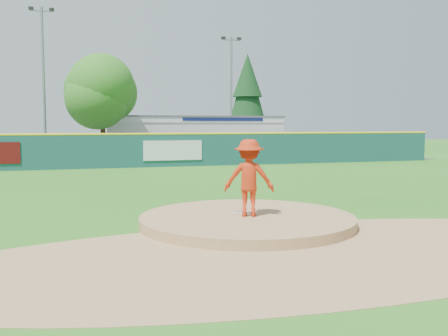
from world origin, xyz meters
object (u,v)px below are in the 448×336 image
object	(u,v)px
light_pole_right	(231,90)
van	(224,149)
pool_building_grp	(189,135)
conifer_tree	(247,95)
light_pole_left	(44,76)
pitcher	(249,178)
deciduous_tree	(102,97)

from	to	relation	value
light_pole_right	van	bearing A→B (deg)	-113.32
pool_building_grp	conifer_tree	bearing A→B (deg)	29.78
van	light_pole_left	distance (m)	14.20
pitcher	light_pole_left	xyz separation A→B (m)	(-6.01, 27.10, 4.83)
van	light_pole_left	bearing A→B (deg)	65.70
deciduous_tree	conifer_tree	distance (m)	18.63
conifer_tree	light_pole_right	world-z (taller)	light_pole_right
pool_building_grp	conifer_tree	size ratio (longest dim) A/B	1.60
van	light_pole_right	distance (m)	7.47
conifer_tree	pool_building_grp	bearing A→B (deg)	-150.22
pitcher	deciduous_tree	distance (m)	25.40
conifer_tree	van	bearing A→B (deg)	-117.09
pitcher	pool_building_grp	bearing A→B (deg)	-78.60
pitcher	conifer_tree	bearing A→B (deg)	-87.82
van	pool_building_grp	size ratio (longest dim) A/B	0.32
pitcher	conifer_tree	size ratio (longest dim) A/B	0.21
pool_building_grp	conifer_tree	distance (m)	8.95
conifer_tree	light_pole_right	bearing A→B (deg)	-119.74
pool_building_grp	conifer_tree	xyz separation A→B (m)	(7.00, 4.01, 3.88)
pool_building_grp	deciduous_tree	xyz separation A→B (m)	(-8.00, -6.99, 2.89)
van	deciduous_tree	size ratio (longest dim) A/B	0.67
light_pole_left	van	bearing A→B (deg)	-14.18
van	light_pole_right	bearing A→B (deg)	-33.43
light_pole_left	pitcher	bearing A→B (deg)	-77.49
conifer_tree	deciduous_tree	bearing A→B (deg)	-143.75
conifer_tree	light_pole_left	distance (m)	21.03
pitcher	van	world-z (taller)	pitcher
pitcher	conifer_tree	distance (m)	38.60
pitcher	light_pole_left	bearing A→B (deg)	-55.52
deciduous_tree	conifer_tree	bearing A→B (deg)	36.25
light_pole_left	light_pole_right	bearing A→B (deg)	7.59
deciduous_tree	light_pole_right	bearing A→B (deg)	19.98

